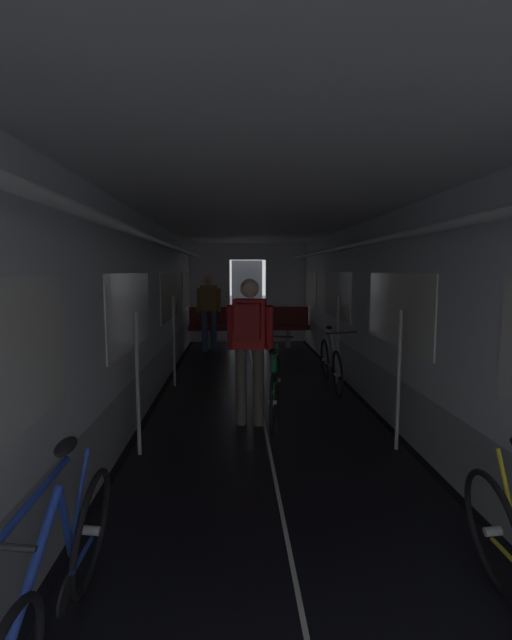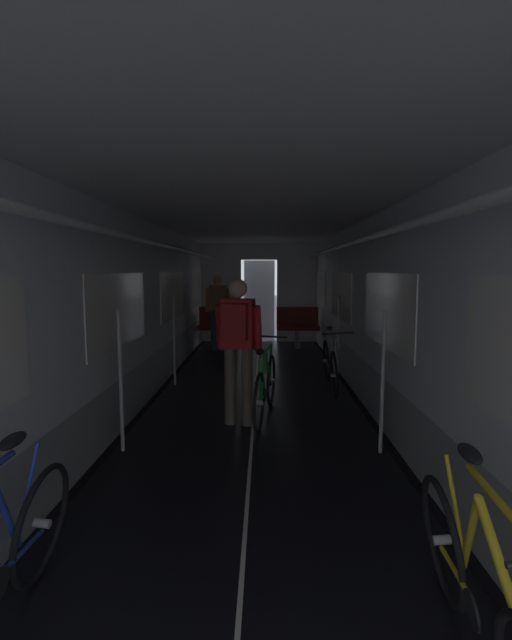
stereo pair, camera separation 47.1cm
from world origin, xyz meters
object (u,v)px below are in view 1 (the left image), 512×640
at_px(bench_seat_far_right, 288,323).
at_px(person_cyclist_aisle, 249,338).
at_px(bicycle_silver, 331,363).
at_px(bench_seat_far_left, 210,324).
at_px(bicycle_blue, 56,585).
at_px(bicycle_green_in_aisle, 275,386).
at_px(person_standing_near_bench, 209,307).

height_order(bench_seat_far_right, person_cyclist_aisle, person_cyclist_aisle).
bearing_deg(person_cyclist_aisle, bench_seat_far_right, 78.39).
height_order(bench_seat_far_right, bicycle_silver, bench_seat_far_right).
bearing_deg(bench_seat_far_right, bench_seat_far_left, 180.00).
xyz_separation_m(bench_seat_far_right, person_cyclist_aisle, (-1.07, -5.21, 0.45)).
xyz_separation_m(bicycle_blue, person_cyclist_aisle, (0.97, 3.10, 0.63)).
relative_size(bicycle_blue, person_cyclist_aisle, 1.00).
height_order(bicycle_silver, bicycle_green_in_aisle, bicycle_silver).
bearing_deg(bicycle_blue, bench_seat_far_right, 76.20).
bearing_deg(bicycle_blue, bicycle_green_in_aisle, 69.06).
height_order(bicycle_blue, bicycle_green_in_aisle, bicycle_blue).
height_order(bench_seat_far_left, bicycle_silver, bench_seat_far_left).
bearing_deg(bicycle_silver, bicycle_green_in_aisle, -126.04).
bearing_deg(bench_seat_far_right, bicycle_silver, -86.42).
xyz_separation_m(person_cyclist_aisle, bicycle_green_in_aisle, (0.32, 0.27, -0.63)).
height_order(bench_seat_far_left, person_cyclist_aisle, person_cyclist_aisle).
xyz_separation_m(bicycle_silver, person_standing_near_bench, (-2.02, 3.22, 0.59)).
xyz_separation_m(bench_seat_far_left, person_standing_near_bench, (0.00, -0.38, 0.41)).
distance_m(bicycle_silver, person_cyclist_aisle, 2.16).
bearing_deg(bench_seat_far_right, person_standing_near_bench, -168.17).
relative_size(bench_seat_far_left, bicycle_green_in_aisle, 0.59).
height_order(bicycle_silver, person_standing_near_bench, person_standing_near_bench).
xyz_separation_m(bench_seat_far_right, bicycle_blue, (-2.04, -8.31, -0.19)).
height_order(bench_seat_far_left, bicycle_green_in_aisle, bench_seat_far_left).
distance_m(bicycle_silver, person_standing_near_bench, 3.85).
bearing_deg(bicycle_blue, bench_seat_far_left, 88.34).
bearing_deg(person_cyclist_aisle, bicycle_silver, 51.20).
xyz_separation_m(bicycle_silver, person_cyclist_aisle, (-1.29, -1.61, 0.63)).
xyz_separation_m(bench_seat_far_left, bicycle_silver, (2.03, -3.60, -0.18)).
distance_m(bicycle_blue, person_standing_near_bench, 7.96).
xyz_separation_m(bicycle_blue, person_standing_near_bench, (0.24, 7.93, 0.59)).
relative_size(person_cyclist_aisle, person_standing_near_bench, 1.00).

